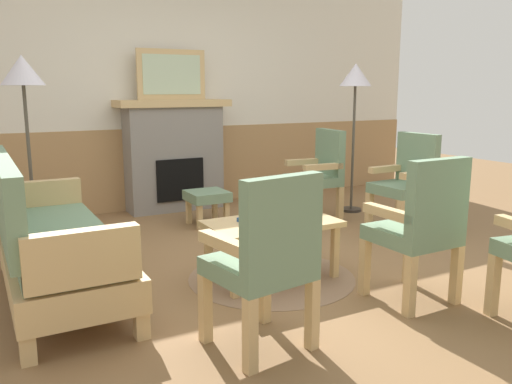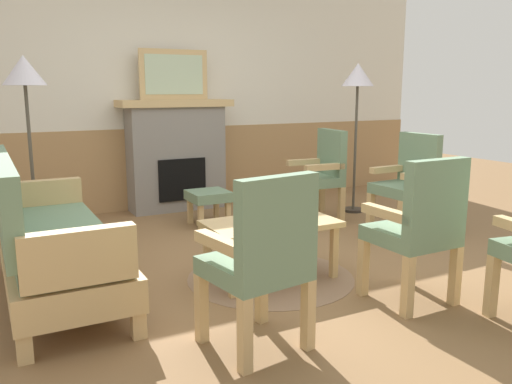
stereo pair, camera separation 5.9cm
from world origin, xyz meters
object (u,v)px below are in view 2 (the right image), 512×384
Objects in this scene: fireplace at (176,154)px; coffee_table at (271,228)px; framed_picture at (174,75)px; armchair_near_fireplace at (409,179)px; armchair_front_left at (419,225)px; floor_lamp_by_chairs at (358,84)px; floor_lamp_by_couch at (25,83)px; footstool at (209,198)px; couch at (50,242)px; book_on_table at (252,218)px; armchair_by_window_left at (321,172)px; armchair_corner_left at (262,255)px.

fireplace reaches higher than coffee_table.
framed_picture reaches higher than armchair_near_fireplace.
floor_lamp_by_chairs is (1.32, 2.34, 0.91)m from armchair_front_left.
coffee_table is 2.44m from floor_lamp_by_couch.
fireplace is 0.94m from footstool.
couch is at bearing -127.05° from fireplace.
book_on_table is 1.84m from armchair_by_window_left.
floor_lamp_by_couch and floor_lamp_by_chairs have the same top height.
framed_picture is 1.88m from floor_lamp_by_couch.
armchair_corner_left is at bearing -136.10° from floor_lamp_by_chairs.
floor_lamp_by_couch is at bearing -150.86° from framed_picture.
footstool is 0.41× the size of armchair_near_fireplace.
floor_lamp_by_chairs is (1.93, 1.47, 1.06)m from coffee_table.
coffee_table is (1.50, -0.34, -0.01)m from couch.
framed_picture is 2.99m from couch.
footstool is (0.30, 1.57, -0.17)m from book_on_table.
fireplace is 2.22m from floor_lamp_by_chairs.
book_on_table is at bearing 126.52° from armchair_front_left.
armchair_by_window_left and armchair_corner_left have the same top height.
book_on_table is at bearing 136.55° from coffee_table.
armchair_near_fireplace is at bearing 30.72° from armchair_corner_left.
armchair_front_left is (0.41, -2.54, 0.25)m from footstool.
floor_lamp_by_couch is (0.02, 1.29, 1.05)m from couch.
book_on_table is at bearing -9.88° from couch.
framed_picture reaches higher than floor_lamp_by_couch.
book_on_table is at bearing -146.02° from floor_lamp_by_chairs.
armchair_corner_left is at bearing -175.80° from armchair_front_left.
armchair_near_fireplace is 1.37m from floor_lamp_by_chairs.
framed_picture is 3.36× the size of book_on_table.
floor_lamp_by_chairs reaches higher than coffee_table.
armchair_by_window_left is at bearing 49.34° from armchair_corner_left.
armchair_corner_left is at bearing -114.82° from book_on_table.
framed_picture is at bearing 92.49° from footstool.
footstool is at bearing 83.25° from coffee_table.
armchair_front_left is at bearing -119.40° from floor_lamp_by_chairs.
fireplace is 0.72× the size of couch.
armchair_near_fireplace reaches higher than coffee_table.
armchair_near_fireplace reaches higher than book_on_table.
armchair_near_fireplace is (1.59, -1.21, 0.25)m from footstool.
coffee_table is at bearing -93.61° from framed_picture.
armchair_corner_left is (0.91, -1.30, 0.14)m from couch.
couch is 1.07× the size of floor_lamp_by_couch.
book_on_table is 0.59× the size of footstool.
fireplace is 0.77× the size of floor_lamp_by_couch.
floor_lamp_by_couch reaches higher than coffee_table.
armchair_near_fireplace is (3.29, 0.12, 0.14)m from couch.
coffee_table is at bearing -142.70° from floor_lamp_by_chairs.
framed_picture is 0.82× the size of armchair_near_fireplace.
book_on_table is 0.14× the size of floor_lamp_by_chairs.
armchair_near_fireplace is 0.58× the size of floor_lamp_by_chairs.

